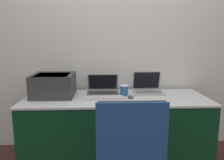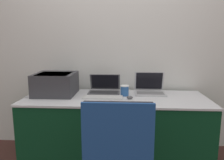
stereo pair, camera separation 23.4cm
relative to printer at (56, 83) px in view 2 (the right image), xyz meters
The scene contains 9 objects.
wall_back 0.88m from the printer, 28.00° to the left, with size 8.00×0.05×2.60m.
table 0.84m from the printer, ahead, with size 1.95×0.72×0.73m.
printer is the anchor object (origin of this frame).
laptop_left 0.55m from the printer, 11.93° to the left, with size 0.35×0.28×0.21m.
laptop_right 1.07m from the printer, ahead, with size 0.34×0.29×0.24m.
external_keyboard 0.57m from the printer, 14.09° to the right, with size 0.42×0.14×0.02m.
coffee_cup 0.77m from the printer, ahead, with size 0.09×0.09×0.11m.
mouse 0.84m from the printer, 10.25° to the right, with size 0.06×0.05×0.04m.
chair 1.18m from the printer, 50.51° to the right, with size 0.48×0.46×0.94m.
Camera 2 is at (0.10, -1.91, 1.33)m, focal length 35.00 mm.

